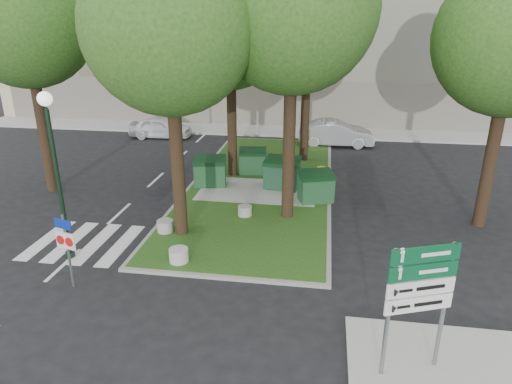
% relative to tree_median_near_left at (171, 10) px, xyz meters
% --- Properties ---
extents(ground, '(120.00, 120.00, 0.00)m').
position_rel_tree_median_near_left_xyz_m(ground, '(1.41, -2.56, -7.32)').
color(ground, black).
rests_on(ground, ground).
extents(median_island, '(6.00, 16.00, 0.12)m').
position_rel_tree_median_near_left_xyz_m(median_island, '(1.91, 5.44, -7.26)').
color(median_island, '#1A3F12').
rests_on(median_island, ground).
extents(median_kerb, '(6.30, 16.30, 0.10)m').
position_rel_tree_median_near_left_xyz_m(median_kerb, '(1.91, 5.44, -7.27)').
color(median_kerb, gray).
rests_on(median_kerb, ground).
extents(building_sidewalk, '(42.00, 3.00, 0.12)m').
position_rel_tree_median_near_left_xyz_m(building_sidewalk, '(1.41, 15.94, -7.26)').
color(building_sidewalk, '#999993').
rests_on(building_sidewalk, ground).
extents(zebra_crossing, '(5.00, 3.00, 0.01)m').
position_rel_tree_median_near_left_xyz_m(zebra_crossing, '(-2.34, -1.06, -7.31)').
color(zebra_crossing, silver).
rests_on(zebra_crossing, ground).
extents(apartment_building, '(41.00, 12.00, 16.00)m').
position_rel_tree_median_near_left_xyz_m(apartment_building, '(1.41, 23.44, 0.68)').
color(apartment_building, tan).
rests_on(apartment_building, ground).
extents(tree_median_near_left, '(5.20, 5.20, 10.53)m').
position_rel_tree_median_near_left_xyz_m(tree_median_near_left, '(0.00, 0.00, 0.00)').
color(tree_median_near_left, black).
rests_on(tree_median_near_left, ground).
extents(tree_median_mid, '(4.80, 4.80, 9.99)m').
position_rel_tree_median_near_left_xyz_m(tree_median_mid, '(0.50, 6.50, -0.34)').
color(tree_median_mid, black).
rests_on(tree_median_mid, ground).
extents(tree_street_left, '(5.40, 5.40, 11.00)m').
position_rel_tree_median_near_left_xyz_m(tree_street_left, '(-7.00, 3.50, 0.33)').
color(tree_street_left, black).
rests_on(tree_street_left, ground).
extents(dumpster_a, '(1.56, 1.22, 1.31)m').
position_rel_tree_median_near_left_xyz_m(dumpster_a, '(-0.29, 4.82, -6.57)').
color(dumpster_a, '#103C1A').
rests_on(dumpster_a, median_island).
extents(dumpster_b, '(1.40, 1.07, 1.20)m').
position_rel_tree_median_near_left_xyz_m(dumpster_b, '(1.31, 6.84, -6.62)').
color(dumpster_b, '#113C1A').
rests_on(dumpster_b, median_island).
extents(dumpster_c, '(1.63, 1.26, 1.38)m').
position_rel_tree_median_near_left_xyz_m(dumpster_c, '(2.91, 4.93, -6.53)').
color(dumpster_c, '#0F331E').
rests_on(dumpster_c, median_island).
extents(dumpster_d, '(1.60, 1.34, 1.27)m').
position_rel_tree_median_near_left_xyz_m(dumpster_d, '(4.41, 3.64, -6.59)').
color(dumpster_d, '#133F1E').
rests_on(dumpster_d, median_island).
extents(bollard_left, '(0.57, 0.57, 0.41)m').
position_rel_tree_median_near_left_xyz_m(bollard_left, '(-0.69, -0.04, -6.99)').
color(bollard_left, '#989793').
rests_on(bollard_left, median_island).
extents(bollard_right, '(0.52, 0.52, 0.37)m').
position_rel_tree_median_near_left_xyz_m(bollard_right, '(1.83, 1.74, -7.01)').
color(bollard_right, gray).
rests_on(bollard_right, median_island).
extents(bollard_mid, '(0.59, 0.59, 0.42)m').
position_rel_tree_median_near_left_xyz_m(bollard_mid, '(0.43, -2.01, -6.99)').
color(bollard_mid, '#ACADA7').
rests_on(bollard_mid, median_island).
extents(litter_bin, '(0.45, 0.45, 0.78)m').
position_rel_tree_median_near_left_xyz_m(litter_bin, '(4.61, 5.69, -6.81)').
color(litter_bin, yellow).
rests_on(litter_bin, median_island).
extents(street_lamp, '(0.42, 0.42, 5.21)m').
position_rel_tree_median_near_left_xyz_m(street_lamp, '(-3.14, -2.07, -4.04)').
color(street_lamp, black).
rests_on(street_lamp, ground).
extents(traffic_sign_pole, '(0.65, 0.22, 2.22)m').
position_rel_tree_median_near_left_xyz_m(traffic_sign_pole, '(-2.14, -3.65, -5.89)').
color(traffic_sign_pole, slate).
rests_on(traffic_sign_pole, ground).
extents(directional_sign, '(1.39, 0.56, 2.94)m').
position_rel_tree_median_near_left_xyz_m(directional_sign, '(6.67, -5.71, -5.25)').
color(directional_sign, slate).
rests_on(directional_sign, sidewalk_corner).
extents(car_white, '(3.96, 1.71, 1.33)m').
position_rel_tree_median_near_left_xyz_m(car_white, '(-5.60, 13.25, -6.65)').
color(car_white, silver).
rests_on(car_white, ground).
extents(car_silver, '(4.45, 1.74, 1.44)m').
position_rel_tree_median_near_left_xyz_m(car_silver, '(5.32, 12.94, -6.60)').
color(car_silver, '#9D9FA4').
rests_on(car_silver, ground).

